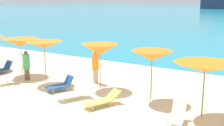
{
  "coord_description": "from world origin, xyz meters",
  "views": [
    {
      "loc": [
        8.15,
        -8.21,
        4.29
      ],
      "look_at": [
        0.36,
        3.79,
        1.2
      ],
      "focal_mm": 46.11,
      "sensor_mm": 36.0,
      "label": 1
    }
  ],
  "objects": [
    {
      "name": "ground_plane",
      "position": [
        0.0,
        10.0,
        -0.15
      ],
      "size": [
        50.0,
        100.0,
        0.3
      ],
      "primitive_type": "cube",
      "color": "beige"
    },
    {
      "name": "lounge_chair_10",
      "position": [
        -6.74,
        2.33,
        0.26
      ],
      "size": [
        0.58,
        1.62,
        0.67
      ],
      "rotation": [
        0.0,
        0.0,
        0.01
      ],
      "color": "#1E478C",
      "rests_on": "ground_plane"
    },
    {
      "name": "umbrella_6",
      "position": [
        5.44,
        2.22,
        1.91
      ],
      "size": [
        2.49,
        2.49,
        2.1
      ],
      "color": "#9E7F59",
      "rests_on": "ground_plane"
    },
    {
      "name": "lounge_chair_6",
      "position": [
        -4.5,
        0.84,
        0.29
      ],
      "size": [
        1.07,
        1.63,
        0.6
      ],
      "rotation": [
        0.0,
        0.0,
        -0.38
      ],
      "color": "white",
      "rests_on": "ground_plane"
    },
    {
      "name": "umbrella_5",
      "position": [
        2.96,
        2.97,
        1.97
      ],
      "size": [
        1.93,
        1.93,
        2.2
      ],
      "color": "#9E7F59",
      "rests_on": "ground_plane"
    },
    {
      "name": "lounge_chair_2",
      "position": [
        -1.26,
        1.71,
        0.32
      ],
      "size": [
        0.99,
        1.43,
        0.7
      ],
      "rotation": [
        0.0,
        0.0,
        -0.35
      ],
      "color": "#1E478C",
      "rests_on": "ground_plane"
    },
    {
      "name": "umbrella_4",
      "position": [
        0.07,
        3.15,
        1.96
      ],
      "size": [
        1.85,
        1.85,
        2.23
      ],
      "color": "#9E7F59",
      "rests_on": "ground_plane"
    },
    {
      "name": "beachgoer_1",
      "position": [
        -4.21,
        2.19,
        0.86
      ],
      "size": [
        0.38,
        0.38,
        1.65
      ],
      "rotation": [
        0.0,
        0.0,
        2.83
      ],
      "color": "brown",
      "rests_on": "ground_plane"
    },
    {
      "name": "umbrella_2",
      "position": [
        -5.31,
        2.79,
        1.94
      ],
      "size": [
        2.32,
        2.32,
        2.16
      ],
      "color": "#9E7F59",
      "rests_on": "ground_plane"
    },
    {
      "name": "beachgoer_2",
      "position": [
        -0.69,
        3.79,
        0.97
      ],
      "size": [
        0.37,
        0.37,
        1.84
      ],
      "rotation": [
        0.0,
        0.0,
        2.98
      ],
      "color": "#DBAA84",
      "rests_on": "ground_plane"
    },
    {
      "name": "lounge_chair_4",
      "position": [
        0.08,
        1.18,
        0.29
      ],
      "size": [
        1.22,
        1.66,
        0.68
      ],
      "rotation": [
        0.0,
        0.0,
        -0.45
      ],
      "color": "white",
      "rests_on": "ground_plane"
    },
    {
      "name": "lounge_chair_1",
      "position": [
        1.61,
        1.13,
        0.25
      ],
      "size": [
        1.1,
        1.78,
        0.56
      ],
      "rotation": [
        0.0,
        0.0,
        -0.36
      ],
      "color": "#D8BF4C",
      "rests_on": "ground_plane"
    },
    {
      "name": "umbrella_3",
      "position": [
        -2.94,
        2.36,
        2.04
      ],
      "size": [
        1.96,
        1.96,
        2.22
      ],
      "color": "#9E7F59",
      "rests_on": "ground_plane"
    },
    {
      "name": "lounge_chair_12",
      "position": [
        4.87,
        1.11,
        0.33
      ],
      "size": [
        0.77,
        1.43,
        0.73
      ],
      "rotation": [
        0.0,
        0.0,
        0.2
      ],
      "color": "white",
      "rests_on": "ground_plane"
    }
  ]
}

